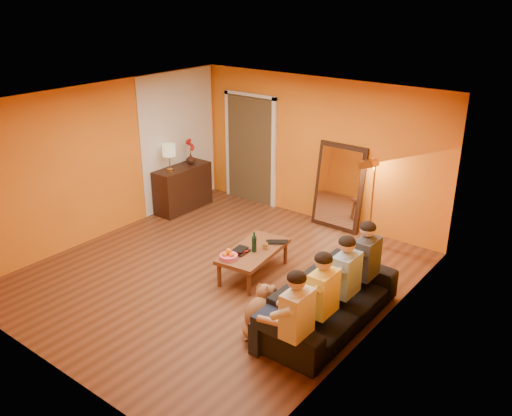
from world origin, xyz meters
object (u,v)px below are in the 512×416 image
Objects in this scene: person_mid_left at (323,300)px; vase at (191,159)px; table_lamp at (169,158)px; sofa at (331,301)px; dog at (260,311)px; coffee_table at (254,262)px; person_far_right at (366,265)px; laptop at (277,243)px; tumbler at (265,246)px; person_far_left at (297,321)px; sideboard at (183,188)px; floor_lamp at (372,204)px; person_mid_right at (346,281)px; wine_bottle at (254,242)px; mirror_frame at (339,187)px.

vase is at bearing 152.04° from person_mid_left.
table_lamp is 4.74m from person_mid_left.
dog reaches higher than sofa.
table_lamp reaches higher than vase.
person_far_right is (1.69, 0.26, 0.40)m from coffee_table.
vase is (0.00, 0.55, -0.16)m from table_lamp.
laptop is at bearing 61.64° from sofa.
vase reaches higher than tumbler.
vase is at bearing 146.71° from person_far_left.
sideboard is 3.01m from tumbler.
floor_lamp is (3.56, 0.80, 0.29)m from sideboard.
dog is 4.56m from vase.
sofa is 1.78× the size of person_far_right.
person_mid_left is 0.55m from person_mid_right.
sofa is 2.54m from floor_lamp.
floor_lamp is at bearing 68.12° from wine_bottle.
laptop is (2.86, -0.58, -0.67)m from table_lamp.
person_far_left is 6.23× the size of vase.
tumbler is (0.12, 0.12, 0.25)m from coffee_table.
mirror_frame is 4.50× the size of laptop.
table_lamp reaches higher than sideboard.
person_mid_left is (4.37, -1.77, -0.49)m from table_lamp.
table_lamp is at bearing 160.35° from wine_bottle.
mirror_frame reaches higher than laptop.
person_far_right is (4.37, -0.97, 0.18)m from sideboard.
table_lamp is at bearing 164.41° from person_mid_right.
person_mid_left is at bearing -27.96° from vase.
dog is 0.54× the size of person_far_left.
coffee_table is at bearing 135.00° from wine_bottle.
sideboard is 3.02m from wine_bottle.
vase is at bearing 143.74° from coffee_table.
table_lamp is 0.42× the size of person_mid_left.
mirror_frame is 1.25× the size of person_far_right.
mirror_frame reaches higher than person_mid_left.
person_mid_left is at bearing -22.05° from table_lamp.
sofa is at bearing -19.67° from tumbler.
person_far_right is (0.00, 0.55, 0.00)m from person_mid_right.
sofa is 1.78× the size of coffee_table.
mirror_frame is at bearing 116.64° from person_mid_left.
person_far_right is at bearing -15.59° from vase.
person_mid_left reaches higher than coffee_table.
wine_bottle is 0.44m from laptop.
person_mid_right is 4.73m from vase.
vase is (-4.37, 1.77, 0.34)m from person_mid_right.
wine_bottle reaches higher than laptop.
person_mid_right is at bearing 90.00° from person_mid_left.
table_lamp reaches higher than person_far_right.
table_lamp is 0.42× the size of person_far_right.
table_lamp reaches higher than laptop.
sideboard is at bearing 154.66° from person_mid_left.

